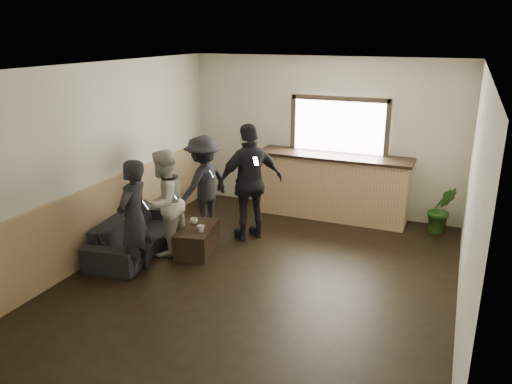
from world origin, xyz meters
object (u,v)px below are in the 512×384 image
at_px(person_a, 134,219).
at_px(bar_counter, 333,182).
at_px(potted_plant, 441,209).
at_px(cup_b, 201,229).
at_px(person_c, 204,184).
at_px(person_b, 164,203).
at_px(cup_a, 194,221).
at_px(person_d, 250,182).
at_px(sofa, 137,233).
at_px(coffee_table, 197,239).

bearing_deg(person_a, bar_counter, 145.55).
bearing_deg(potted_plant, person_a, -139.92).
height_order(cup_b, person_c, person_c).
xyz_separation_m(cup_b, person_b, (-0.56, -0.09, 0.36)).
bearing_deg(cup_a, person_a, -105.44).
bearing_deg(potted_plant, person_b, -147.17).
bearing_deg(cup_b, person_d, 67.70).
xyz_separation_m(person_b, person_d, (0.94, 1.03, 0.14)).
height_order(potted_plant, person_b, person_b).
bearing_deg(potted_plant, sofa, -148.92).
bearing_deg(bar_counter, sofa, -132.48).
distance_m(coffee_table, person_c, 1.06).
distance_m(bar_counter, person_a, 3.75).
xyz_separation_m(coffee_table, person_d, (0.54, 0.80, 0.74)).
relative_size(cup_a, potted_plant, 0.14).
xyz_separation_m(cup_a, person_a, (-0.30, -1.08, 0.38)).
bearing_deg(coffee_table, person_b, -150.80).
relative_size(person_c, person_d, 0.86).
bearing_deg(person_a, person_d, 148.33).
relative_size(cup_a, person_d, 0.06).
relative_size(coffee_table, person_d, 0.47).
bearing_deg(person_c, person_a, 12.65).
xyz_separation_m(person_c, person_d, (0.84, -0.01, 0.13)).
relative_size(cup_b, person_b, 0.07).
distance_m(person_b, person_d, 1.40).
height_order(sofa, cup_a, sofa).
xyz_separation_m(person_a, person_d, (0.94, 1.77, 0.12)).
bearing_deg(person_a, person_c, 173.14).
height_order(person_b, person_c, person_c).
distance_m(sofa, potted_plant, 4.93).
bearing_deg(cup_b, bar_counter, 60.28).
xyz_separation_m(cup_b, person_d, (0.39, 0.94, 0.50)).
distance_m(cup_a, person_b, 0.58).
bearing_deg(person_d, bar_counter, -170.67).
relative_size(sofa, person_d, 1.03).
xyz_separation_m(potted_plant, person_c, (-3.67, -1.40, 0.40)).
bearing_deg(person_d, person_c, -47.05).
xyz_separation_m(person_a, person_b, (-0.00, 0.74, -0.01)).
xyz_separation_m(bar_counter, person_d, (-0.98, -1.45, 0.29)).
relative_size(bar_counter, potted_plant, 3.35).
bearing_deg(coffee_table, potted_plant, 33.25).
bearing_deg(person_c, person_b, 10.34).
xyz_separation_m(sofa, person_a, (0.45, -0.63, 0.53)).
relative_size(coffee_table, person_c, 0.54).
xyz_separation_m(sofa, potted_plant, (4.22, 2.54, 0.12)).
bearing_deg(person_b, potted_plant, 125.81).
distance_m(person_a, person_d, 2.01).
height_order(coffee_table, person_a, person_a).
xyz_separation_m(coffee_table, cup_b, (0.15, -0.14, 0.24)).
relative_size(potted_plant, person_b, 0.51).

